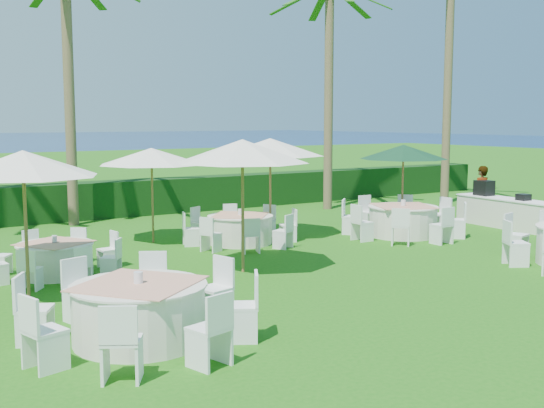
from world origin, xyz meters
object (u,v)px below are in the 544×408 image
at_px(banquet_table_e, 240,228).
at_px(umbrella_c, 152,156).
at_px(umbrella_a, 23,164).
at_px(umbrella_b, 242,151).
at_px(banquet_table_d, 55,258).
at_px(staff_person, 481,194).
at_px(umbrella_d, 270,147).
at_px(banquet_table_a, 139,311).
at_px(umbrella_green, 403,152).
at_px(buffet_table, 511,213).
at_px(banquet_table_f, 403,220).

xyz_separation_m(banquet_table_e, umbrella_c, (-1.87, 1.39, 1.89)).
bearing_deg(umbrella_a, umbrella_b, -2.03).
bearing_deg(banquet_table_d, umbrella_c, 37.79).
height_order(banquet_table_e, staff_person, staff_person).
bearing_deg(umbrella_d, umbrella_a, -156.40).
distance_m(banquet_table_a, umbrella_green, 12.36).
xyz_separation_m(umbrella_a, umbrella_c, (4.18, 4.18, -0.18)).
bearing_deg(staff_person, umbrella_c, -11.97).
relative_size(umbrella_c, staff_person, 1.56).
distance_m(banquet_table_a, banquet_table_d, 4.98).
bearing_deg(umbrella_green, staff_person, -11.67).
xyz_separation_m(umbrella_green, buffet_table, (2.61, -1.92, -1.80)).
bearing_deg(buffet_table, umbrella_a, -177.63).
distance_m(umbrella_a, staff_person, 14.58).
xyz_separation_m(banquet_table_a, banquet_table_d, (0.13, 4.98, -0.09)).
relative_size(umbrella_a, umbrella_c, 0.97).
xyz_separation_m(banquet_table_a, banquet_table_e, (5.25, 6.11, -0.06)).
height_order(umbrella_b, umbrella_d, umbrella_b).
xyz_separation_m(banquet_table_a, umbrella_d, (6.42, 6.47, 2.04)).
bearing_deg(buffet_table, banquet_table_e, 164.77).
distance_m(umbrella_b, buffet_table, 10.00).
bearing_deg(umbrella_c, banquet_table_a, -114.29).
height_order(banquet_table_f, umbrella_d, umbrella_d).
bearing_deg(umbrella_d, umbrella_b, -130.34).
height_order(banquet_table_d, staff_person, staff_person).
relative_size(banquet_table_f, buffet_table, 0.88).
xyz_separation_m(umbrella_c, umbrella_green, (7.36, -1.67, -0.01)).
bearing_deg(banquet_table_a, banquet_table_f, 25.76).
xyz_separation_m(banquet_table_f, umbrella_a, (-10.48, -1.35, 2.02)).
height_order(umbrella_a, staff_person, umbrella_a).
relative_size(umbrella_d, staff_person, 1.64).
bearing_deg(banquet_table_f, umbrella_c, 155.83).
height_order(umbrella_a, umbrella_b, umbrella_b).
bearing_deg(umbrella_d, banquet_table_e, -162.73).
distance_m(umbrella_c, staff_person, 10.52).
relative_size(banquet_table_f, umbrella_a, 1.25).
relative_size(banquet_table_a, umbrella_c, 1.24).
relative_size(banquet_table_d, umbrella_b, 0.97).
relative_size(banquet_table_d, umbrella_d, 0.94).
relative_size(umbrella_c, umbrella_d, 0.95).
distance_m(umbrella_d, umbrella_green, 4.37).
relative_size(banquet_table_d, umbrella_green, 1.06).
bearing_deg(banquet_table_a, staff_person, 21.15).
relative_size(buffet_table, staff_person, 2.15).
xyz_separation_m(banquet_table_e, banquet_table_f, (4.43, -1.44, 0.05)).
distance_m(umbrella_a, umbrella_b, 4.42).
distance_m(banquet_table_e, umbrella_c, 3.00).
relative_size(umbrella_d, umbrella_green, 1.13).
bearing_deg(banquet_table_f, banquet_table_a, -154.24).
xyz_separation_m(banquet_table_d, buffet_table, (13.22, -1.07, 0.11)).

